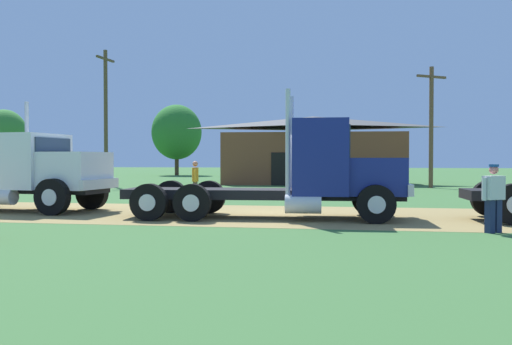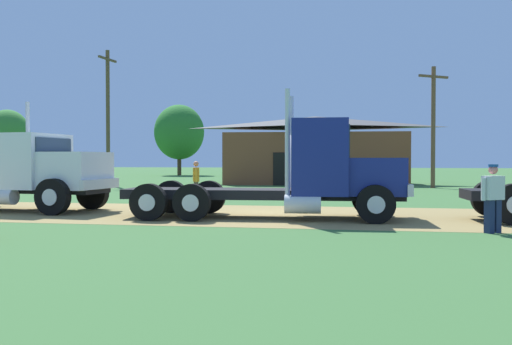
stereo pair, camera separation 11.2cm
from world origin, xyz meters
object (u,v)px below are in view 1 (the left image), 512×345
object	(u,v)px
utility_pole_near	(106,114)
shed_building	(313,151)
visitor_far_side	(195,180)
utility_pole_far	(431,123)
visitor_standing_near	(493,195)
truck_foreground_white	(310,174)
truck_near_right	(29,174)

from	to	relation	value
utility_pole_near	shed_building	bearing A→B (deg)	16.24
visitor_far_side	utility_pole_far	size ratio (longest dim) A/B	0.23
visitor_standing_near	utility_pole_near	distance (m)	29.64
truck_foreground_white	truck_near_right	size ratio (longest dim) A/B	1.06
truck_foreground_white	visitor_far_side	size ratio (longest dim) A/B	5.05
shed_building	truck_near_right	bearing A→B (deg)	-109.65
shed_building	utility_pole_near	xyz separation A→B (m)	(-13.80, -4.02, 2.53)
shed_building	utility_pole_near	size ratio (longest dim) A/B	1.46
utility_pole_near	utility_pole_far	size ratio (longest dim) A/B	1.24
visitor_standing_near	utility_pole_far	bearing A→B (deg)	86.13
truck_foreground_white	visitor_standing_near	size ratio (longest dim) A/B	5.18
visitor_standing_near	shed_building	distance (m)	26.46
visitor_far_side	shed_building	distance (m)	17.69
utility_pole_far	visitor_standing_near	bearing A→B (deg)	-93.87
shed_building	utility_pole_near	world-z (taller)	utility_pole_near
utility_pole_near	visitor_standing_near	bearing A→B (deg)	-47.64
visitor_standing_near	truck_near_right	bearing A→B (deg)	166.85
visitor_far_side	utility_pole_near	distance (m)	17.07
truck_near_right	visitor_far_side	size ratio (longest dim) A/B	4.76
visitor_far_side	utility_pole_far	bearing A→B (deg)	49.04
utility_pole_near	utility_pole_far	distance (m)	21.27
utility_pole_near	visitor_far_side	bearing A→B (deg)	-52.70
truck_foreground_white	shed_building	world-z (taller)	shed_building
truck_foreground_white	visitor_standing_near	xyz separation A→B (m)	(4.51, -2.49, -0.41)
visitor_far_side	utility_pole_near	xyz separation A→B (m)	(-10.07, 13.21, 3.94)
visitor_far_side	visitor_standing_near	bearing A→B (deg)	-41.12
truck_foreground_white	shed_building	size ratio (longest dim) A/B	0.63
truck_near_right	shed_building	size ratio (longest dim) A/B	0.59
visitor_far_side	shed_building	size ratio (longest dim) A/B	0.12
truck_foreground_white	truck_near_right	distance (m)	9.54
truck_near_right	visitor_far_side	world-z (taller)	truck_near_right
visitor_far_side	utility_pole_far	world-z (taller)	utility_pole_far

